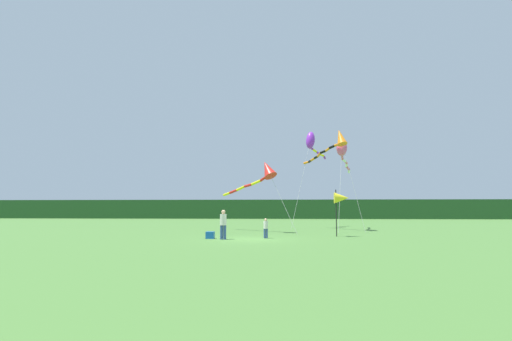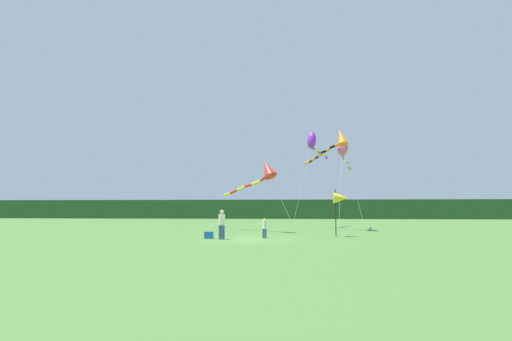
# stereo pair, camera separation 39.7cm
# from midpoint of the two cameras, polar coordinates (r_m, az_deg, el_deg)

# --- Properties ---
(ground_plane) EXTENTS (120.00, 120.00, 0.00)m
(ground_plane) POSITION_cam_midpoint_polar(r_m,az_deg,el_deg) (22.32, -0.86, -10.08)
(ground_plane) COLOR #477533
(distant_treeline) EXTENTS (108.00, 3.30, 3.23)m
(distant_treeline) POSITION_cam_midpoint_polar(r_m,az_deg,el_deg) (67.17, 3.11, -5.70)
(distant_treeline) COLOR #234C23
(distant_treeline) RESTS_ON ground
(person_adult) EXTENTS (0.36, 0.36, 1.66)m
(person_adult) POSITION_cam_midpoint_polar(r_m,az_deg,el_deg) (22.23, -4.54, -7.69)
(person_adult) COLOR #334C8C
(person_adult) RESTS_ON ground
(person_child) EXTENTS (0.26, 0.26, 1.16)m
(person_child) POSITION_cam_midpoint_polar(r_m,az_deg,el_deg) (23.05, 1.75, -8.32)
(person_child) COLOR #334C8C
(person_child) RESTS_ON ground
(cooler_box) EXTENTS (0.47, 0.42, 0.40)m
(cooler_box) POSITION_cam_midpoint_polar(r_m,az_deg,el_deg) (22.94, -6.43, -9.42)
(cooler_box) COLOR #1959B2
(cooler_box) RESTS_ON ground
(banner_flag_pole) EXTENTS (0.90, 0.70, 2.93)m
(banner_flag_pole) POSITION_cam_midpoint_polar(r_m,az_deg,el_deg) (24.90, 12.81, -4.00)
(banner_flag_pole) COLOR black
(banner_flag_pole) RESTS_ON ground
(kite_purple) EXTENTS (3.68, 6.37, 9.16)m
(kite_purple) POSITION_cam_midpoint_polar(r_m,az_deg,el_deg) (37.38, 8.60, 4.25)
(kite_purple) COLOR #B2B2B2
(kite_purple) RESTS_ON ground
(kite_orange) EXTENTS (4.11, 6.89, 8.21)m
(kite_orange) POSITION_cam_midpoint_polar(r_m,az_deg,el_deg) (32.18, 12.17, 4.33)
(kite_orange) COLOR #B2B2B2
(kite_orange) RESTS_ON ground
(kite_rainbow) EXTENTS (2.31, 8.25, 7.49)m
(kite_rainbow) POSITION_cam_midpoint_polar(r_m,az_deg,el_deg) (32.76, 13.05, 2.90)
(kite_rainbow) COLOR #B2B2B2
(kite_rainbow) RESTS_ON ground
(kite_red) EXTENTS (6.06, 5.99, 5.46)m
(kite_red) POSITION_cam_midpoint_polar(r_m,az_deg,el_deg) (28.92, 1.56, -0.20)
(kite_red) COLOR #B2B2B2
(kite_red) RESTS_ON ground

